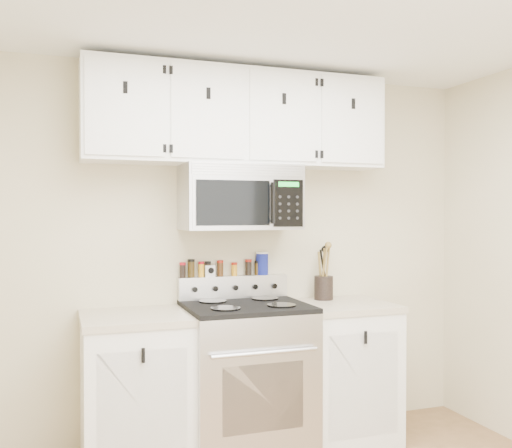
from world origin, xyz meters
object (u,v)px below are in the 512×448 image
Objects in this scene: range at (246,376)px; salt_canister at (262,263)px; utensil_crock at (324,286)px; microwave at (240,197)px.

range is 6.99× the size of salt_canister.
utensil_crock is at bearing -12.80° from salt_canister.
microwave reaches higher than range.
utensil_crock is at bearing 5.33° from microwave.
salt_canister reaches higher than range.
range is 0.78m from salt_canister.
utensil_crock is at bearing 16.34° from range.
salt_canister is at bearing 36.74° from microwave.
utensil_crock is (0.63, 0.19, 0.53)m from range.
utensil_crock is 2.44× the size of salt_canister.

